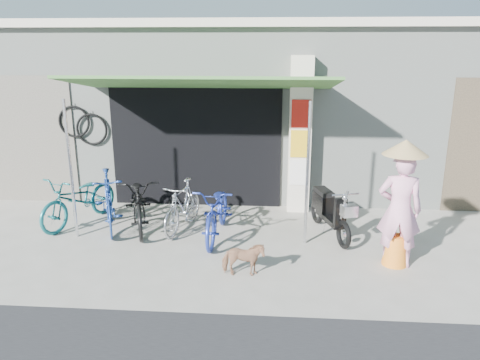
# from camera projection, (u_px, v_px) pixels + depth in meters

# --- Properties ---
(ground) EXTENTS (80.00, 80.00, 0.00)m
(ground) POSITION_uv_depth(u_px,v_px,m) (248.00, 261.00, 7.14)
(ground) COLOR #A19C92
(ground) RESTS_ON ground
(bicycle_shop) EXTENTS (12.30, 5.30, 3.66)m
(bicycle_shop) POSITION_uv_depth(u_px,v_px,m) (260.00, 102.00, 11.51)
(bicycle_shop) COLOR #AAB1A8
(bicycle_shop) RESTS_ON ground
(shop_pillar) EXTENTS (0.42, 0.44, 3.00)m
(shop_pillar) POSITION_uv_depth(u_px,v_px,m) (300.00, 136.00, 9.01)
(shop_pillar) COLOR beige
(shop_pillar) RESTS_ON ground
(awning) EXTENTS (4.60, 1.88, 2.72)m
(awning) POSITION_uv_depth(u_px,v_px,m) (202.00, 85.00, 8.06)
(awning) COLOR #3B6C30
(awning) RESTS_ON ground
(neighbour_left) EXTENTS (2.60, 0.06, 2.60)m
(neighbour_left) POSITION_uv_depth(u_px,v_px,m) (13.00, 140.00, 9.62)
(neighbour_left) COLOR #6B665B
(neighbour_left) RESTS_ON ground
(bike_teal) EXTENTS (1.26, 1.90, 0.94)m
(bike_teal) POSITION_uv_depth(u_px,v_px,m) (80.00, 199.00, 8.53)
(bike_teal) COLOR #176469
(bike_teal) RESTS_ON ground
(bike_blue) EXTENTS (1.07, 1.78, 1.03)m
(bike_blue) POSITION_uv_depth(u_px,v_px,m) (108.00, 201.00, 8.30)
(bike_blue) COLOR navy
(bike_blue) RESTS_ON ground
(bike_black) EXTENTS (1.21, 2.00, 0.99)m
(bike_black) POSITION_uv_depth(u_px,v_px,m) (139.00, 202.00, 8.32)
(bike_black) COLOR black
(bike_black) RESTS_ON ground
(bike_silver) EXTENTS (0.75, 1.55, 0.90)m
(bike_silver) POSITION_uv_depth(u_px,v_px,m) (183.00, 206.00, 8.25)
(bike_silver) COLOR #BCBDC2
(bike_silver) RESTS_ON ground
(bike_navy) EXTENTS (0.73, 1.85, 0.96)m
(bike_navy) POSITION_uv_depth(u_px,v_px,m) (218.00, 211.00, 7.91)
(bike_navy) COLOR navy
(bike_navy) RESTS_ON ground
(street_dog) EXTENTS (0.62, 0.31, 0.51)m
(street_dog) POSITION_uv_depth(u_px,v_px,m) (243.00, 259.00, 6.62)
(street_dog) COLOR tan
(street_dog) RESTS_ON ground
(moped) EXTENTS (0.66, 1.59, 0.92)m
(moped) POSITION_uv_depth(u_px,v_px,m) (329.00, 211.00, 8.06)
(moped) COLOR black
(moped) RESTS_ON ground
(nun) EXTENTS (0.69, 0.64, 1.91)m
(nun) POSITION_uv_depth(u_px,v_px,m) (400.00, 206.00, 6.79)
(nun) COLOR #EA9DBF
(nun) RESTS_ON ground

